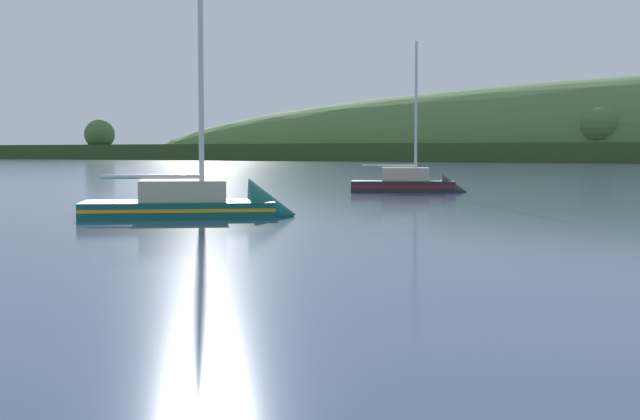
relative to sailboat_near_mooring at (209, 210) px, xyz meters
The scene contains 2 objects.
sailboat_near_mooring is the anchor object (origin of this frame).
sailboat_midwater_white 24.89m from the sailboat_near_mooring, 96.00° to the left, with size 7.85×5.71×11.01m.
Camera 1 is at (18.14, 7.02, 2.71)m, focal length 50.96 mm.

